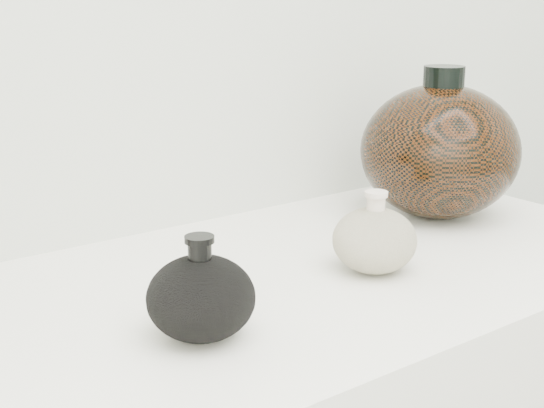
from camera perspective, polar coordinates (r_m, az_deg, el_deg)
black_gourd_vase at (r=0.75m, az=-5.37°, el=-6.99°), size 0.12×0.12×0.11m
cream_gourd_vase at (r=0.93m, az=7.73°, el=-2.66°), size 0.14×0.14×0.10m
right_round_pot at (r=1.16m, az=12.49°, el=3.95°), size 0.28×0.28×0.23m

